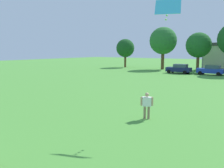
{
  "coord_description": "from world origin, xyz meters",
  "views": [
    {
      "loc": [
        10.27,
        -0.78,
        4.28
      ],
      "look_at": [
        2.58,
        9.91,
        2.41
      ],
      "focal_mm": 39.21,
      "sensor_mm": 36.0,
      "label": 1
    }
  ],
  "objects_px": {
    "adult_bystander": "(147,103)",
    "tree_far_left": "(125,48)",
    "kite": "(168,7)",
    "parked_car_blue_1": "(211,70)",
    "tree_center": "(199,45)",
    "tree_left": "(163,41)",
    "parked_car_navy_0": "(179,69)"
  },
  "relations": [
    {
      "from": "adult_bystander",
      "to": "tree_far_left",
      "type": "height_order",
      "value": "tree_far_left"
    },
    {
      "from": "adult_bystander",
      "to": "kite",
      "type": "relative_size",
      "value": 1.09
    },
    {
      "from": "parked_car_blue_1",
      "to": "tree_center",
      "type": "relative_size",
      "value": 0.57
    },
    {
      "from": "parked_car_blue_1",
      "to": "tree_center",
      "type": "height_order",
      "value": "tree_center"
    },
    {
      "from": "parked_car_blue_1",
      "to": "tree_far_left",
      "type": "height_order",
      "value": "tree_far_left"
    },
    {
      "from": "kite",
      "to": "tree_far_left",
      "type": "relative_size",
      "value": 0.23
    },
    {
      "from": "kite",
      "to": "tree_left",
      "type": "height_order",
      "value": "tree_left"
    },
    {
      "from": "kite",
      "to": "tree_left",
      "type": "distance_m",
      "value": 39.81
    },
    {
      "from": "parked_car_navy_0",
      "to": "tree_center",
      "type": "height_order",
      "value": "tree_center"
    },
    {
      "from": "adult_bystander",
      "to": "tree_center",
      "type": "bearing_deg",
      "value": -106.38
    },
    {
      "from": "adult_bystander",
      "to": "tree_far_left",
      "type": "bearing_deg",
      "value": -83.85
    },
    {
      "from": "adult_bystander",
      "to": "kite",
      "type": "xyz_separation_m",
      "value": [
        1.22,
        -0.09,
        5.6
      ]
    },
    {
      "from": "adult_bystander",
      "to": "tree_far_left",
      "type": "distance_m",
      "value": 44.65
    },
    {
      "from": "kite",
      "to": "parked_car_navy_0",
      "type": "relative_size",
      "value": 0.35
    },
    {
      "from": "adult_bystander",
      "to": "parked_car_navy_0",
      "type": "xyz_separation_m",
      "value": [
        -8.95,
        29.39,
        -0.13
      ]
    },
    {
      "from": "tree_left",
      "to": "tree_far_left",
      "type": "bearing_deg",
      "value": 176.8
    },
    {
      "from": "tree_center",
      "to": "adult_bystander",
      "type": "bearing_deg",
      "value": -78.13
    },
    {
      "from": "parked_car_navy_0",
      "to": "tree_far_left",
      "type": "relative_size",
      "value": 0.63
    },
    {
      "from": "tree_far_left",
      "to": "tree_center",
      "type": "xyz_separation_m",
      "value": [
        17.78,
        -1.66,
        0.51
      ]
    },
    {
      "from": "parked_car_blue_1",
      "to": "tree_left",
      "type": "xyz_separation_m",
      "value": [
        -11.64,
        6.26,
        5.24
      ]
    },
    {
      "from": "adult_bystander",
      "to": "parked_car_blue_1",
      "type": "bearing_deg",
      "value": -111.47
    },
    {
      "from": "adult_bystander",
      "to": "parked_car_blue_1",
      "type": "height_order",
      "value": "parked_car_blue_1"
    },
    {
      "from": "parked_car_navy_0",
      "to": "tree_left",
      "type": "xyz_separation_m",
      "value": [
        -6.25,
        6.77,
        5.24
      ]
    },
    {
      "from": "parked_car_navy_0",
      "to": "tree_far_left",
      "type": "height_order",
      "value": "tree_far_left"
    },
    {
      "from": "tree_left",
      "to": "tree_center",
      "type": "xyz_separation_m",
      "value": [
        7.83,
        -1.11,
        -1.02
      ]
    },
    {
      "from": "tree_left",
      "to": "parked_car_blue_1",
      "type": "bearing_deg",
      "value": -28.26
    },
    {
      "from": "kite",
      "to": "tree_center",
      "type": "relative_size",
      "value": 0.2
    },
    {
      "from": "parked_car_navy_0",
      "to": "tree_center",
      "type": "distance_m",
      "value": 7.24
    },
    {
      "from": "parked_car_navy_0",
      "to": "tree_far_left",
      "type": "distance_m",
      "value": 18.16
    },
    {
      "from": "tree_far_left",
      "to": "tree_center",
      "type": "height_order",
      "value": "tree_center"
    },
    {
      "from": "tree_far_left",
      "to": "tree_center",
      "type": "relative_size",
      "value": 0.9
    },
    {
      "from": "tree_far_left",
      "to": "tree_center",
      "type": "bearing_deg",
      "value": -5.34
    }
  ]
}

